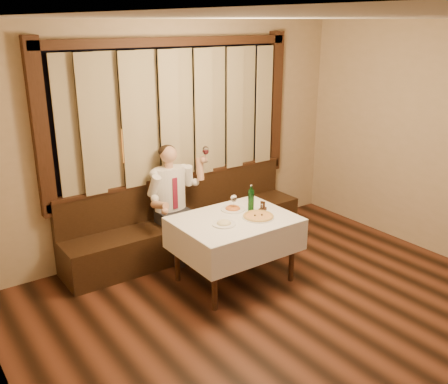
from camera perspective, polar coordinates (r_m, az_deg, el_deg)
room at (r=4.63m, az=6.66°, el=2.79°), size 5.01×6.01×2.81m
banquette at (r=6.36m, az=-4.31°, el=-3.91°), size 3.20×0.61×0.94m
dining_table at (r=5.44m, az=1.22°, el=-4.04°), size 1.27×0.97×0.76m
pizza at (r=5.42m, az=3.94°, el=-2.79°), size 0.35×0.35×0.04m
pasta_red at (r=5.62m, az=1.02°, el=-1.71°), size 0.27×0.27×0.09m
pasta_cream at (r=5.22m, az=-0.01°, el=-3.41°), size 0.25×0.25×0.09m
green_bottle at (r=5.56m, az=3.10°, el=-0.91°), size 0.07×0.07×0.31m
table_wine_glass at (r=5.55m, az=1.12°, el=-0.81°), size 0.07×0.07×0.19m
cruet_caddy at (r=5.61m, az=4.44°, el=-1.78°), size 0.12×0.09×0.11m
seated_man at (r=6.00m, az=-5.80°, el=-0.22°), size 0.76×0.57×1.40m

